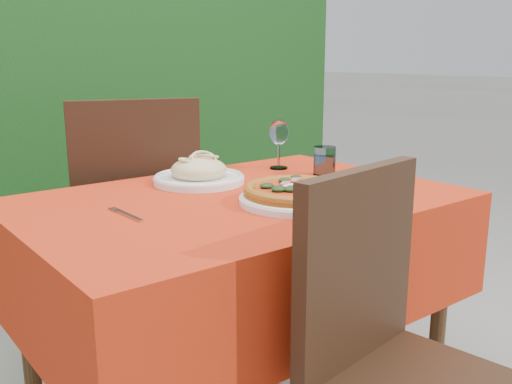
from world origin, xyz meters
TOP-DOWN VIEW (x-y plane):
  - hedge at (0.00, 1.55)m, footprint 3.20×0.55m
  - dining_table at (0.00, 0.00)m, footprint 1.26×0.86m
  - chair_near at (-0.02, -0.59)m, footprint 0.47×0.47m
  - chair_far at (-0.05, 0.61)m, footprint 0.57×0.57m
  - pizza_plate at (0.08, -0.16)m, footprint 0.35×0.35m
  - pasta_plate at (0.00, 0.23)m, footprint 0.29×0.29m
  - water_glass at (0.41, 0.07)m, footprint 0.08×0.08m
  - wine_glass at (0.36, 0.25)m, footprint 0.07×0.07m
  - fork at (-0.35, 0.00)m, footprint 0.03×0.18m

SIDE VIEW (x-z plane):
  - chair_near at x=-0.02m, z-range 0.07..0.98m
  - chair_far at x=-0.05m, z-range 0.07..1.08m
  - dining_table at x=0.00m, z-range 0.22..0.97m
  - fork at x=-0.35m, z-range 0.75..0.75m
  - pizza_plate at x=0.08m, z-range 0.75..0.81m
  - pasta_plate at x=0.00m, z-range 0.74..0.82m
  - water_glass at x=0.41m, z-range 0.74..0.84m
  - wine_glass at x=0.36m, z-range 0.78..0.96m
  - hedge at x=0.00m, z-range 0.03..1.81m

